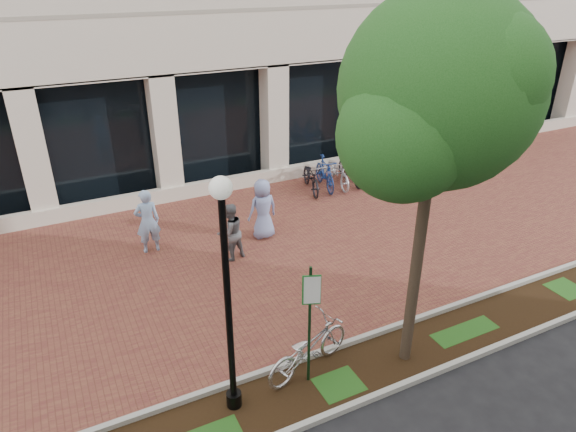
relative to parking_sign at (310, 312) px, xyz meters
name	(u,v)px	position (x,y,z in m)	size (l,w,h in m)	color
ground	(284,245)	(1.92, 5.03, -1.64)	(120.00, 120.00, 0.00)	black
brick_plaza	(284,245)	(1.92, 5.03, -1.63)	(40.00, 9.00, 0.01)	brown
planting_strip	(395,357)	(1.92, -0.22, -1.63)	(40.00, 1.50, 0.01)	black
curb_plaza_side	(374,334)	(1.92, 0.53, -1.58)	(40.00, 0.12, 0.12)	#AAA9A0
curb_street_side	(419,379)	(1.92, -0.97, -1.58)	(40.00, 0.12, 0.12)	#AAA9A0
parking_sign	(310,312)	(0.00, 0.00, 0.00)	(0.34, 0.07, 2.59)	#133418
lamppost	(227,290)	(-1.53, 0.05, 0.92)	(0.36, 0.36, 4.54)	black
street_tree	(439,102)	(2.15, -0.27, 3.66)	(3.92, 3.27, 7.14)	#483829
locked_bicycle	(308,348)	(0.13, 0.28, -1.09)	(0.73, 2.09, 1.10)	silver
pedestrian_left	(147,221)	(-1.60, 6.41, -0.70)	(0.68, 0.45, 1.87)	#94B3DC
pedestrian_mid	(230,232)	(0.30, 5.02, -0.82)	(0.80, 0.62, 1.64)	#5C5B60
pedestrian_right	(263,209)	(1.60, 5.77, -0.73)	(0.89, 0.58, 1.82)	#7E8ABC
bollard	(384,156)	(8.23, 8.94, -1.15)	(0.12, 0.12, 0.95)	silver
bike_rack_cluster	(344,170)	(5.87, 8.15, -1.08)	(3.63, 2.12, 1.17)	black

